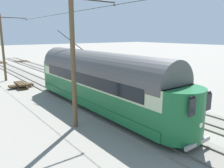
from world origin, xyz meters
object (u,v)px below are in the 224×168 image
catenary_pole_foreground (3,47)px  switch_stand (82,71)px  flatcar_adjacent (116,83)px  spare_tie_stack (21,85)px  catenary_pole_mid_near (74,59)px  vintage_streetcar (98,79)px  track_end_bumper (54,70)px

catenary_pole_foreground → switch_stand: 9.81m
flatcar_adjacent → catenary_pole_foreground: catenary_pole_foreground is taller
switch_stand → spare_tie_stack: bearing=12.0°
catenary_pole_mid_near → switch_stand: 17.04m
vintage_streetcar → spare_tie_stack: 11.09m
flatcar_adjacent → switch_stand: flatcar_adjacent is taller
catenary_pole_foreground → track_end_bumper: bearing=-162.4°
spare_tie_stack → track_end_bumper: track_end_bumper is taller
switch_stand → track_end_bumper: size_ratio=0.69×
catenary_pole_foreground → catenary_pole_mid_near: 17.53m
flatcar_adjacent → switch_stand: size_ratio=9.99×
flatcar_adjacent → track_end_bumper: flatcar_adjacent is taller
vintage_streetcar → catenary_pole_mid_near: size_ratio=2.14×
catenary_pole_foreground → track_end_bumper: catenary_pole_foreground is taller
vintage_streetcar → flatcar_adjacent: (-4.20, -3.15, -1.40)m
vintage_streetcar → flatcar_adjacent: bearing=-143.1°
vintage_streetcar → track_end_bumper: vintage_streetcar is taller
track_end_bumper → spare_tie_stack: bearing=46.7°
flatcar_adjacent → spare_tie_stack: 10.12m
catenary_pole_mid_near → switch_stand: bearing=-121.1°
vintage_streetcar → track_end_bumper: bearing=-103.2°
catenary_pole_mid_near → switch_stand: (-8.62, -14.30, -3.39)m
catenary_pole_foreground → switch_stand: size_ratio=6.33×
catenary_pole_foreground → track_end_bumper: 8.32m
flatcar_adjacent → catenary_pole_mid_near: bearing=35.6°
switch_stand → catenary_pole_mid_near: bearing=58.9°
catenary_pole_mid_near → track_end_bumper: size_ratio=4.34×
catenary_pole_foreground → flatcar_adjacent: bearing=119.7°
vintage_streetcar → switch_stand: (-5.72, -12.36, -1.56)m
flatcar_adjacent → spare_tie_stack: bearing=-47.4°
switch_stand → vintage_streetcar: bearing=65.2°
track_end_bumper → flatcar_adjacent: bearing=90.0°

